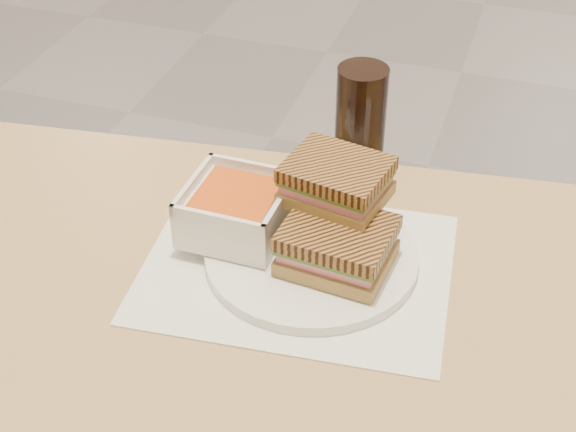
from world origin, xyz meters
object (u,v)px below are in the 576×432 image
(soup_bowl, at_px, (237,211))
(panini_lower, at_px, (337,245))
(cola_glass, at_px, (361,118))
(main_table, at_px, (339,406))
(plate, at_px, (311,256))

(soup_bowl, height_order, panini_lower, soup_bowl)
(soup_bowl, relative_size, cola_glass, 0.82)
(main_table, bearing_deg, panini_lower, 110.08)
(main_table, height_order, panini_lower, panini_lower)
(main_table, height_order, soup_bowl, soup_bowl)
(plate, relative_size, panini_lower, 1.96)
(main_table, bearing_deg, cola_glass, 101.90)
(soup_bowl, bearing_deg, panini_lower, -9.87)
(soup_bowl, distance_m, panini_lower, 0.14)
(soup_bowl, xyz_separation_m, panini_lower, (0.13, -0.02, -0.00))
(soup_bowl, bearing_deg, cola_glass, 65.26)
(cola_glass, bearing_deg, panini_lower, -81.70)
(main_table, distance_m, panini_lower, 0.19)
(main_table, distance_m, soup_bowl, 0.26)
(plate, relative_size, soup_bowl, 2.11)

